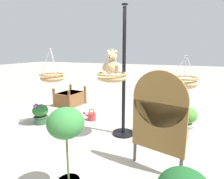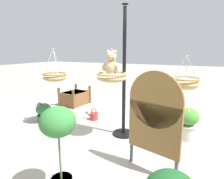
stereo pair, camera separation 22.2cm
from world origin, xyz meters
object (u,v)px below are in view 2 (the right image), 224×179
(teddy_bear, at_px, (111,66))
(potted_plant_flowering_red, at_px, (59,140))
(display_sign_board, at_px, (154,115))
(watering_can, at_px, (94,116))
(wooden_planter_box, at_px, (75,97))
(hanging_basket_with_teddy, at_px, (112,77))
(display_pole_central, at_px, (124,97))
(hanging_basket_right_low, at_px, (55,77))
(potted_plant_bushy_green, at_px, (44,112))
(hanging_basket_left_high, at_px, (185,83))
(potted_plant_fern_front, at_px, (187,123))

(teddy_bear, xyz_separation_m, potted_plant_flowering_red, (-0.09, 1.59, -0.75))
(display_sign_board, xyz_separation_m, watering_can, (1.84, -1.42, -0.75))
(wooden_planter_box, bearing_deg, hanging_basket_with_teddy, 141.94)
(teddy_bear, bearing_deg, display_pole_central, -118.73)
(hanging_basket_right_low, xyz_separation_m, watering_can, (-0.59, -0.66, -1.05))
(teddy_bear, distance_m, potted_plant_bushy_green, 2.24)
(potted_plant_flowering_red, relative_size, display_sign_board, 0.75)
(hanging_basket_left_high, height_order, wooden_planter_box, hanging_basket_left_high)
(teddy_bear, distance_m, potted_plant_flowering_red, 1.76)
(potted_plant_bushy_green, bearing_deg, potted_plant_flowering_red, 139.43)
(potted_plant_fern_front, bearing_deg, potted_plant_flowering_red, 60.64)
(hanging_basket_with_teddy, height_order, wooden_planter_box, hanging_basket_with_teddy)
(potted_plant_fern_front, distance_m, display_sign_board, 1.49)
(potted_plant_fern_front, relative_size, potted_plant_flowering_red, 0.57)
(hanging_basket_right_low, bearing_deg, watering_can, -131.76)
(potted_plant_fern_front, bearing_deg, display_sign_board, 74.67)
(hanging_basket_with_teddy, distance_m, potted_plant_bushy_green, 2.13)
(hanging_basket_with_teddy, xyz_separation_m, watering_can, (0.85, -0.72, -1.14))
(potted_plant_fern_front, bearing_deg, display_pole_central, 17.89)
(hanging_basket_right_low, height_order, potted_plant_flowering_red, hanging_basket_right_low)
(hanging_basket_with_teddy, bearing_deg, potted_plant_flowering_red, 93.02)
(hanging_basket_left_high, height_order, potted_plant_fern_front, hanging_basket_left_high)
(display_pole_central, xyz_separation_m, potted_plant_flowering_red, (0.06, 1.86, -0.11))
(potted_plant_flowering_red, height_order, display_sign_board, display_sign_board)
(display_pole_central, relative_size, hanging_basket_with_teddy, 4.18)
(hanging_basket_with_teddy, height_order, potted_plant_bushy_green, hanging_basket_with_teddy)
(potted_plant_flowering_red, distance_m, watering_can, 2.58)
(hanging_basket_with_teddy, relative_size, potted_plant_fern_front, 0.98)
(potted_plant_fern_front, xyz_separation_m, watering_can, (2.20, -0.08, -0.22))
(display_pole_central, bearing_deg, teddy_bear, 61.27)
(display_pole_central, relative_size, potted_plant_fern_front, 4.08)
(potted_plant_bushy_green, distance_m, watering_can, 1.22)
(hanging_basket_left_high, height_order, hanging_basket_right_low, hanging_basket_right_low)
(display_pole_central, relative_size, watering_can, 7.35)
(teddy_bear, bearing_deg, hanging_basket_left_high, -161.46)
(hanging_basket_right_low, distance_m, wooden_planter_box, 1.98)
(watering_can, bearing_deg, potted_plant_flowering_red, 111.95)
(wooden_planter_box, relative_size, watering_can, 2.67)
(hanging_basket_right_low, xyz_separation_m, display_sign_board, (-2.43, 0.76, -0.29))
(display_pole_central, height_order, potted_plant_bushy_green, display_pole_central)
(potted_plant_bushy_green, xyz_separation_m, display_sign_board, (-2.87, 0.77, 0.61))
(teddy_bear, bearing_deg, hanging_basket_right_low, -3.04)
(hanging_basket_with_teddy, bearing_deg, hanging_basket_left_high, -162.42)
(wooden_planter_box, relative_size, potted_plant_fern_front, 1.48)
(hanging_basket_left_high, bearing_deg, watering_can, -8.46)
(hanging_basket_right_low, xyz_separation_m, potted_plant_bushy_green, (0.44, -0.02, -0.90))
(display_pole_central, bearing_deg, hanging_basket_with_teddy, 59.04)
(hanging_basket_left_high, distance_m, hanging_basket_right_low, 2.74)
(display_pole_central, height_order, potted_plant_fern_front, display_pole_central)
(teddy_bear, height_order, potted_plant_bushy_green, teddy_bear)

